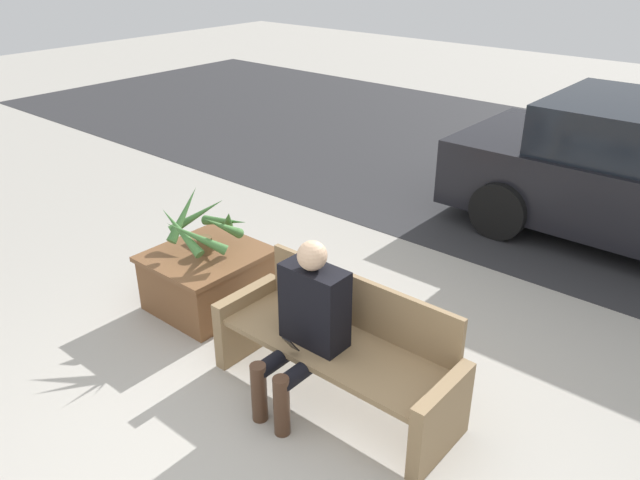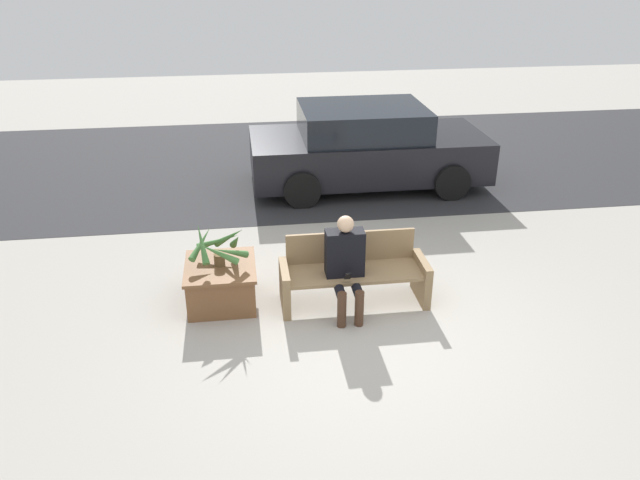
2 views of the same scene
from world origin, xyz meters
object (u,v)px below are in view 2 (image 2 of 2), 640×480
Objects in this scene: person_seated at (346,261)px; potted_plant at (219,246)px; parked_car at (366,147)px; planter_box at (221,282)px; bench at (353,272)px.

person_seated is 1.47m from potted_plant.
person_seated is 0.29× the size of parked_car.
person_seated is 1.30× the size of planter_box.
bench is 1.48× the size of person_seated.
bench reaches higher than planter_box.
planter_box is 0.48m from potted_plant.
parked_car reaches higher than planter_box.
person_seated is at bearing -124.71° from bench.
bench is at bearing -7.24° from potted_plant.
planter_box is 0.22× the size of parked_car.
planter_box is at bearing -124.01° from parked_car.
potted_plant is (-1.55, 0.20, 0.36)m from bench.
person_seated reaches higher than bench.
parked_car reaches higher than person_seated.
parked_car is (2.49, 3.68, -0.06)m from potted_plant.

